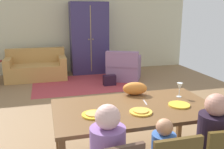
# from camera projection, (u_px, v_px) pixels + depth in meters

# --- Properties ---
(ground_plane) EXTENTS (7.05, 6.59, 0.02)m
(ground_plane) POSITION_uv_depth(u_px,v_px,m) (104.00, 108.00, 4.92)
(ground_plane) COLOR olive
(back_wall) EXTENTS (7.05, 0.10, 2.70)m
(back_wall) POSITION_uv_depth(u_px,v_px,m) (78.00, 27.00, 7.72)
(back_wall) COLOR beige
(back_wall) RESTS_ON ground_plane
(dining_table) EXTENTS (1.86, 1.03, 0.76)m
(dining_table) POSITION_uv_depth(u_px,v_px,m) (135.00, 112.00, 2.92)
(dining_table) COLOR brown
(dining_table) RESTS_ON ground_plane
(plate_near_man) EXTENTS (0.25, 0.25, 0.02)m
(plate_near_man) POSITION_uv_depth(u_px,v_px,m) (93.00, 115.00, 2.66)
(plate_near_man) COLOR yellow
(plate_near_man) RESTS_ON dining_table
(pizza_near_man) EXTENTS (0.17, 0.17, 0.01)m
(pizza_near_man) POSITION_uv_depth(u_px,v_px,m) (93.00, 113.00, 2.65)
(pizza_near_man) COLOR gold
(pizza_near_man) RESTS_ON plate_near_man
(plate_near_child) EXTENTS (0.25, 0.25, 0.02)m
(plate_near_child) POSITION_uv_depth(u_px,v_px,m) (141.00, 112.00, 2.73)
(plate_near_child) COLOR yellow
(plate_near_child) RESTS_ON dining_table
(pizza_near_child) EXTENTS (0.17, 0.17, 0.01)m
(pizza_near_child) POSITION_uv_depth(u_px,v_px,m) (141.00, 111.00, 2.73)
(pizza_near_child) COLOR gold
(pizza_near_child) RESTS_ON plate_near_child
(plate_near_woman) EXTENTS (0.25, 0.25, 0.02)m
(plate_near_woman) POSITION_uv_depth(u_px,v_px,m) (179.00, 105.00, 2.94)
(plate_near_woman) COLOR yellow
(plate_near_woman) RESTS_ON dining_table
(wine_glass) EXTENTS (0.07, 0.07, 0.19)m
(wine_glass) POSITION_uv_depth(u_px,v_px,m) (180.00, 87.00, 3.21)
(wine_glass) COLOR silver
(wine_glass) RESTS_ON dining_table
(fork) EXTENTS (0.02, 0.15, 0.01)m
(fork) POSITION_uv_depth(u_px,v_px,m) (113.00, 111.00, 2.78)
(fork) COLOR silver
(fork) RESTS_ON dining_table
(knife) EXTENTS (0.04, 0.17, 0.01)m
(knife) POSITION_uv_depth(u_px,v_px,m) (145.00, 102.00, 3.04)
(knife) COLOR silver
(knife) RESTS_ON dining_table
(cat) EXTENTS (0.35, 0.22, 0.17)m
(cat) POSITION_uv_depth(u_px,v_px,m) (135.00, 88.00, 3.31)
(cat) COLOR orange
(cat) RESTS_ON dining_table
(area_rug) EXTENTS (2.60, 1.80, 0.01)m
(area_rug) POSITION_uv_depth(u_px,v_px,m) (84.00, 84.00, 6.54)
(area_rug) COLOR #A4353C
(area_rug) RESTS_ON ground_plane
(couch) EXTENTS (1.60, 0.86, 0.82)m
(couch) POSITION_uv_depth(u_px,v_px,m) (36.00, 68.00, 6.96)
(couch) COLOR #BC8A47
(couch) RESTS_ON ground_plane
(armchair) EXTENTS (1.15, 1.15, 0.82)m
(armchair) POSITION_uv_depth(u_px,v_px,m) (124.00, 68.00, 6.89)
(armchair) COLOR gray
(armchair) RESTS_ON ground_plane
(armoire) EXTENTS (1.10, 0.59, 2.10)m
(armoire) POSITION_uv_depth(u_px,v_px,m) (89.00, 38.00, 7.50)
(armoire) COLOR #372D59
(armoire) RESTS_ON ground_plane
(handbag) EXTENTS (0.32, 0.16, 0.26)m
(handbag) POSITION_uv_depth(u_px,v_px,m) (109.00, 80.00, 6.38)
(handbag) COLOR black
(handbag) RESTS_ON ground_plane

